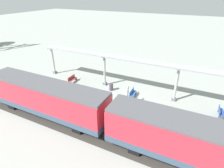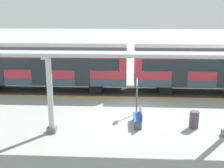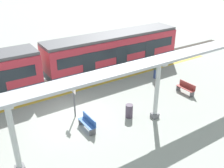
{
  "view_description": "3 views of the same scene",
  "coord_description": "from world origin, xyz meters",
  "px_view_note": "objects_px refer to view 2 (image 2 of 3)",
  "views": [
    {
      "loc": [
        -15.44,
        -5.48,
        10.89
      ],
      "look_at": [
        1.42,
        2.76,
        1.22
      ],
      "focal_mm": 29.09,
      "sensor_mm": 36.0,
      "label": 1
    },
    {
      "loc": [
        16.12,
        -0.34,
        5.9
      ],
      "look_at": [
        0.63,
        -1.2,
        1.96
      ],
      "focal_mm": 45.49,
      "sensor_mm": 36.0,
      "label": 2
    },
    {
      "loc": [
        13.23,
        -5.39,
        9.33
      ],
      "look_at": [
        -0.72,
        3.62,
        1.15
      ],
      "focal_mm": 40.81,
      "sensor_mm": 36.0,
      "label": 3
    }
  ],
  "objects_px": {
    "bench_near_end": "(139,117)",
    "platform_info_sign": "(137,92)",
    "train_near_carriage": "(44,67)",
    "canopy_pillar_second": "(50,95)",
    "trash_bin": "(194,120)",
    "train_far_carriage": "(220,68)"
  },
  "relations": [
    {
      "from": "canopy_pillar_second",
      "to": "trash_bin",
      "type": "relative_size",
      "value": 4.31
    },
    {
      "from": "trash_bin",
      "to": "bench_near_end",
      "type": "bearing_deg",
      "value": -95.95
    },
    {
      "from": "canopy_pillar_second",
      "to": "trash_bin",
      "type": "xyz_separation_m",
      "value": [
        -0.95,
        7.29,
        -1.53
      ]
    },
    {
      "from": "train_near_carriage",
      "to": "canopy_pillar_second",
      "type": "bearing_deg",
      "value": 18.41
    },
    {
      "from": "train_near_carriage",
      "to": "platform_info_sign",
      "type": "distance_m",
      "value": 8.67
    },
    {
      "from": "bench_near_end",
      "to": "trash_bin",
      "type": "relative_size",
      "value": 1.66
    },
    {
      "from": "canopy_pillar_second",
      "to": "trash_bin",
      "type": "height_order",
      "value": "canopy_pillar_second"
    },
    {
      "from": "trash_bin",
      "to": "platform_info_sign",
      "type": "relative_size",
      "value": 0.41
    },
    {
      "from": "canopy_pillar_second",
      "to": "trash_bin",
      "type": "distance_m",
      "value": 7.5
    },
    {
      "from": "platform_info_sign",
      "to": "canopy_pillar_second",
      "type": "bearing_deg",
      "value": -56.08
    },
    {
      "from": "train_near_carriage",
      "to": "train_far_carriage",
      "type": "bearing_deg",
      "value": 90.0
    },
    {
      "from": "platform_info_sign",
      "to": "train_far_carriage",
      "type": "bearing_deg",
      "value": 128.76
    },
    {
      "from": "train_near_carriage",
      "to": "bench_near_end",
      "type": "xyz_separation_m",
      "value": [
        6.75,
        7.07,
        -1.39
      ]
    },
    {
      "from": "canopy_pillar_second",
      "to": "trash_bin",
      "type": "bearing_deg",
      "value": 97.43
    },
    {
      "from": "bench_near_end",
      "to": "platform_info_sign",
      "type": "xyz_separation_m",
      "value": [
        -1.67,
        -0.06,
        0.89
      ]
    },
    {
      "from": "bench_near_end",
      "to": "canopy_pillar_second",
      "type": "bearing_deg",
      "value": -74.16
    },
    {
      "from": "train_far_carriage",
      "to": "trash_bin",
      "type": "height_order",
      "value": "train_far_carriage"
    },
    {
      "from": "train_near_carriage",
      "to": "bench_near_end",
      "type": "bearing_deg",
      "value": 46.31
    },
    {
      "from": "trash_bin",
      "to": "platform_info_sign",
      "type": "xyz_separation_m",
      "value": [
        -1.97,
        -2.94,
        0.87
      ]
    },
    {
      "from": "bench_near_end",
      "to": "trash_bin",
      "type": "distance_m",
      "value": 2.9
    },
    {
      "from": "bench_near_end",
      "to": "train_near_carriage",
      "type": "bearing_deg",
      "value": -133.69
    },
    {
      "from": "train_far_carriage",
      "to": "bench_near_end",
      "type": "relative_size",
      "value": 8.43
    }
  ]
}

